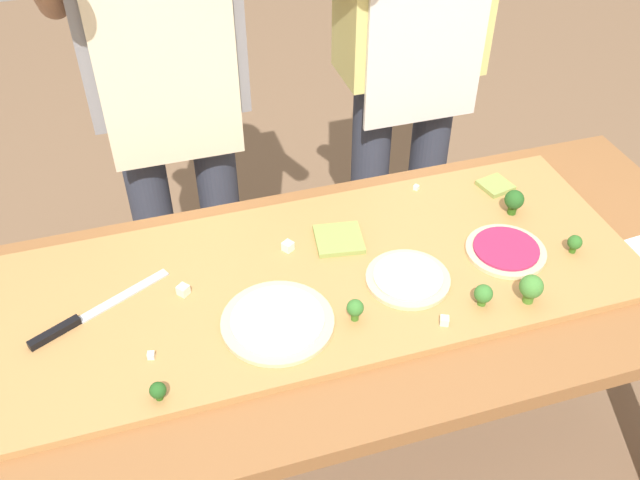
% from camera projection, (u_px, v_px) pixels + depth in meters
% --- Properties ---
extents(ground_plane, '(8.00, 8.00, 0.00)m').
position_uv_depth(ground_plane, '(340.00, 475.00, 2.03)').
color(ground_plane, brown).
extents(prep_table, '(1.82, 0.76, 0.75)m').
position_uv_depth(prep_table, '(345.00, 319.00, 1.60)').
color(prep_table, brown).
rests_on(prep_table, ground).
extents(cutting_board, '(1.42, 0.54, 0.02)m').
position_uv_depth(cutting_board, '(322.00, 276.00, 1.56)').
color(cutting_board, '#B27F47').
rests_on(cutting_board, prep_table).
extents(chefs_knife, '(0.30, 0.16, 0.02)m').
position_uv_depth(chefs_knife, '(82.00, 318.00, 1.44)').
color(chefs_knife, '#B7BABF').
rests_on(chefs_knife, cutting_board).
extents(pizza_whole_white_garlic, '(0.23, 0.23, 0.02)m').
position_uv_depth(pizza_whole_white_garlic, '(278.00, 321.00, 1.43)').
color(pizza_whole_white_garlic, beige).
rests_on(pizza_whole_white_garlic, cutting_board).
extents(pizza_whole_beet_magenta, '(0.18, 0.18, 0.02)m').
position_uv_depth(pizza_whole_beet_magenta, '(506.00, 250.00, 1.60)').
color(pizza_whole_beet_magenta, beige).
rests_on(pizza_whole_beet_magenta, cutting_board).
extents(pizza_whole_cheese_artichoke, '(0.19, 0.19, 0.02)m').
position_uv_depth(pizza_whole_cheese_artichoke, '(408.00, 278.00, 1.53)').
color(pizza_whole_cheese_artichoke, beige).
rests_on(pizza_whole_cheese_artichoke, cutting_board).
extents(pizza_slice_center, '(0.09, 0.09, 0.01)m').
position_uv_depth(pizza_slice_center, '(495.00, 185.00, 1.79)').
color(pizza_slice_center, '#899E4C').
rests_on(pizza_slice_center, cutting_board).
extents(pizza_slice_far_left, '(0.12, 0.12, 0.01)m').
position_uv_depth(pizza_slice_far_left, '(339.00, 239.00, 1.63)').
color(pizza_slice_far_left, '#899E4C').
rests_on(pizza_slice_far_left, cutting_board).
extents(broccoli_floret_front_right, '(0.03, 0.03, 0.04)m').
position_uv_depth(broccoli_floret_front_right, '(158.00, 391.00, 1.28)').
color(broccoli_floret_front_right, '#2C5915').
rests_on(broccoli_floret_front_right, cutting_board).
extents(broccoli_floret_back_mid, '(0.04, 0.04, 0.05)m').
position_uv_depth(broccoli_floret_back_mid, '(355.00, 308.00, 1.43)').
color(broccoli_floret_back_mid, '#3F7220').
rests_on(broccoli_floret_back_mid, cutting_board).
extents(broccoli_floret_front_mid, '(0.05, 0.05, 0.07)m').
position_uv_depth(broccoli_floret_front_mid, '(514.00, 200.00, 1.69)').
color(broccoli_floret_front_mid, '#2C5915').
rests_on(broccoli_floret_front_mid, cutting_board).
extents(broccoli_floret_back_right, '(0.05, 0.05, 0.07)m').
position_uv_depth(broccoli_floret_back_right, '(531.00, 287.00, 1.46)').
color(broccoli_floret_back_right, '#487A23').
rests_on(broccoli_floret_back_right, cutting_board).
extents(broccoli_floret_center_left, '(0.03, 0.03, 0.05)m').
position_uv_depth(broccoli_floret_center_left, '(575.00, 243.00, 1.59)').
color(broccoli_floret_center_left, '#366618').
rests_on(broccoli_floret_center_left, cutting_board).
extents(broccoli_floret_front_left, '(0.04, 0.04, 0.05)m').
position_uv_depth(broccoli_floret_front_left, '(483.00, 294.00, 1.46)').
color(broccoli_floret_front_left, '#3F7220').
rests_on(broccoli_floret_front_left, cutting_board).
extents(cheese_crumble_a, '(0.03, 0.03, 0.02)m').
position_uv_depth(cheese_crumble_a, '(288.00, 246.00, 1.60)').
color(cheese_crumble_a, white).
rests_on(cheese_crumble_a, cutting_board).
extents(cheese_crumble_b, '(0.02, 0.02, 0.01)m').
position_uv_depth(cheese_crumble_b, '(151.00, 355.00, 1.37)').
color(cheese_crumble_b, white).
rests_on(cheese_crumble_b, cutting_board).
extents(cheese_crumble_c, '(0.03, 0.03, 0.02)m').
position_uv_depth(cheese_crumble_c, '(183.00, 290.00, 1.50)').
color(cheese_crumble_c, silver).
rests_on(cheese_crumble_c, cutting_board).
extents(cheese_crumble_d, '(0.02, 0.02, 0.01)m').
position_uv_depth(cheese_crumble_d, '(416.00, 187.00, 1.79)').
color(cheese_crumble_d, white).
rests_on(cheese_crumble_d, cutting_board).
extents(cheese_crumble_e, '(0.02, 0.02, 0.02)m').
position_uv_depth(cheese_crumble_e, '(444.00, 321.00, 1.43)').
color(cheese_crumble_e, silver).
rests_on(cheese_crumble_e, cutting_board).
extents(cook_left, '(0.54, 0.39, 1.67)m').
position_uv_depth(cook_left, '(165.00, 72.00, 1.80)').
color(cook_left, '#333847').
rests_on(cook_left, ground).
extents(cook_right, '(0.54, 0.39, 1.67)m').
position_uv_depth(cook_right, '(412.00, 38.00, 1.95)').
color(cook_right, '#333847').
rests_on(cook_right, ground).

